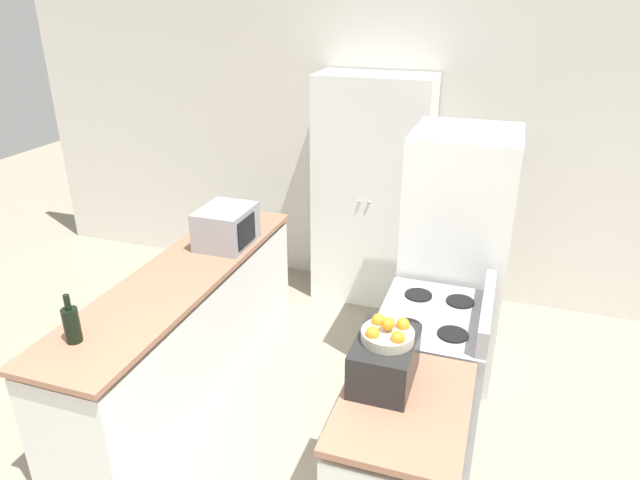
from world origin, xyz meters
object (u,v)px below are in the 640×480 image
microwave (226,227)px  fruit_bowl (388,333)px  stove (429,374)px  pantry_cabinet (372,192)px  wine_bottle (72,324)px  refrigerator (455,256)px  toaster_oven (384,361)px

microwave → fruit_bowl: 1.92m
stove → pantry_cabinet: bearing=115.5°
pantry_cabinet → wine_bottle: pantry_cabinet is taller
microwave → pantry_cabinet: bearing=54.4°
refrigerator → fruit_bowl: 1.54m
toaster_oven → microwave: bearing=140.3°
microwave → toaster_oven: size_ratio=1.09×
refrigerator → toaster_oven: size_ratio=4.44×
stove → fruit_bowl: size_ratio=4.10×
wine_bottle → toaster_oven: (1.67, 0.20, 0.01)m
pantry_cabinet → microwave: size_ratio=4.56×
stove → refrigerator: size_ratio=0.58×
pantry_cabinet → toaster_oven: 2.47m
pantry_cabinet → microwave: 1.42m
microwave → fruit_bowl: fruit_bowl is taller
pantry_cabinet → toaster_oven: pantry_cabinet is taller
pantry_cabinet → wine_bottle: (-1.02, -2.58, -0.02)m
stove → wine_bottle: 2.11m
refrigerator → microwave: refrigerator is taller
stove → refrigerator: refrigerator is taller
microwave → toaster_oven: bearing=-39.7°
fruit_bowl → microwave: bearing=140.6°
refrigerator → microwave: 1.68m
pantry_cabinet → toaster_oven: (0.65, -2.38, -0.01)m
pantry_cabinet → refrigerator: size_ratio=1.12×
toaster_oven → refrigerator: bearing=83.3°
stove → microwave: (-1.63, 0.52, 0.58)m
pantry_cabinet → fruit_bowl: bearing=-74.5°
microwave → toaster_oven: (1.48, -1.23, -0.03)m
stove → microwave: size_ratio=2.35×
toaster_oven → wine_bottle: bearing=-173.1°
stove → refrigerator: 0.93m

